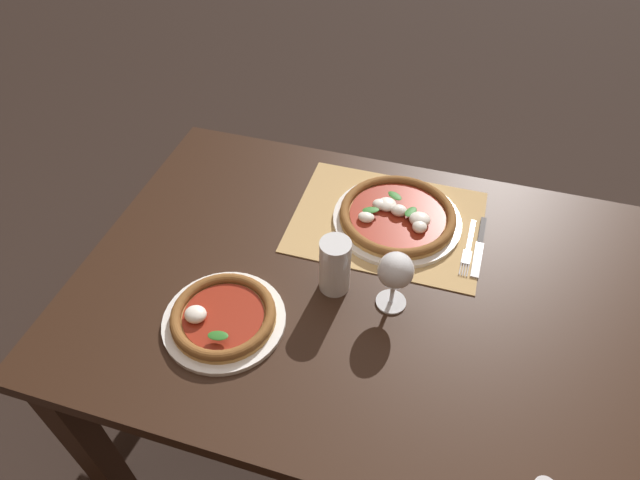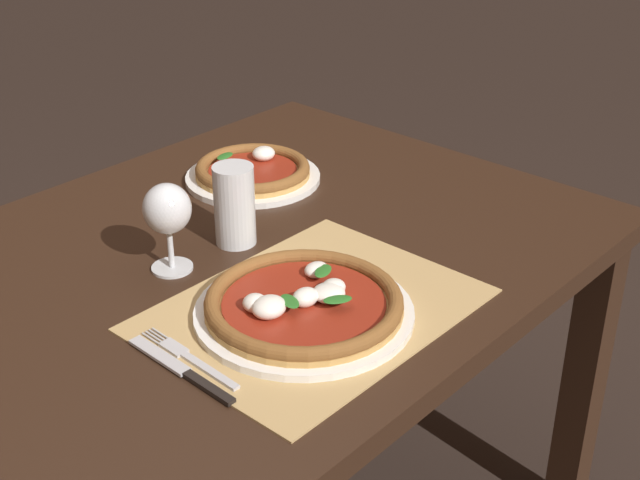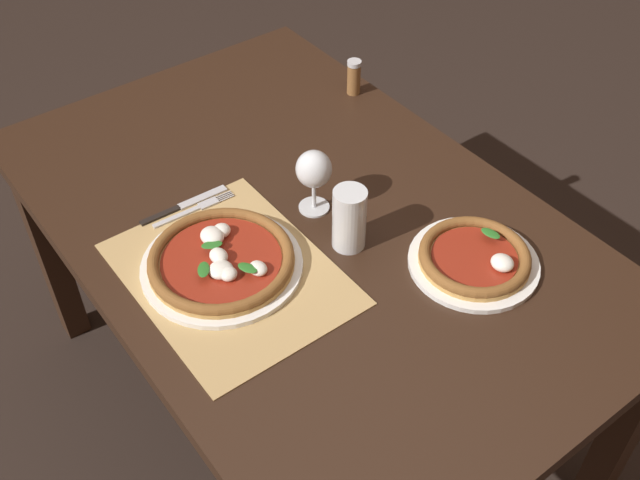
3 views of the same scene
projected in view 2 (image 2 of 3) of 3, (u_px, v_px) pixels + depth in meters
name	position (u px, v px, depth m)	size (l,w,h in m)	color
dining_table	(197.00, 322.00, 1.52)	(1.48, 0.95, 0.74)	black
paper_placemat	(312.00, 309.00, 1.38)	(0.49, 0.38, 0.00)	tan
pizza_near	(304.00, 305.00, 1.35)	(0.34, 0.34, 0.05)	white
pizza_far	(253.00, 172.00, 1.80)	(0.27, 0.27, 0.05)	white
wine_glass	(167.00, 212.00, 1.44)	(0.08, 0.08, 0.16)	silver
pint_glass	(235.00, 207.00, 1.54)	(0.07, 0.07, 0.15)	silver
fork	(189.00, 358.00, 1.26)	(0.02, 0.20, 0.00)	#B7B7BC
knife	(180.00, 369.00, 1.23)	(0.02, 0.22, 0.01)	black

